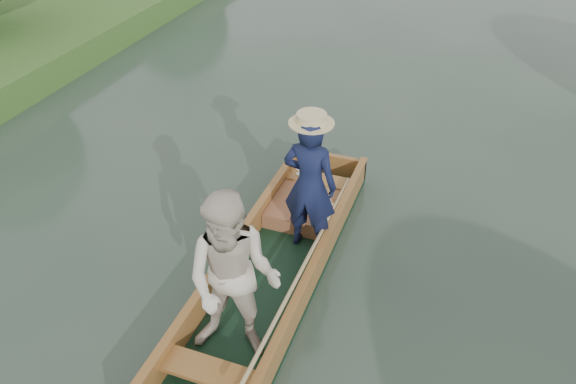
% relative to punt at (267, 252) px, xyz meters
% --- Properties ---
extents(ground, '(120.00, 120.00, 0.00)m').
position_rel_punt_xyz_m(ground, '(-0.07, 0.27, -0.75)').
color(ground, '#283D30').
rests_on(ground, ground).
extents(punt, '(1.15, 5.00, 2.03)m').
position_rel_punt_xyz_m(punt, '(0.00, 0.00, 0.00)').
color(punt, black).
rests_on(punt, ground).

